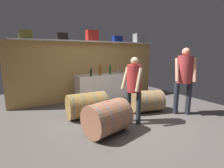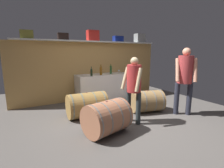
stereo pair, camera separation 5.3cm
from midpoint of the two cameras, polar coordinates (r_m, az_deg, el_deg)
ground_plane at (r=4.44m, az=1.78°, el=-10.39°), size 6.35×7.94×0.02m
back_wall_panel at (r=5.77m, az=-7.44°, el=4.41°), size 5.15×0.10×1.92m
high_shelf_board at (r=5.60m, az=-7.09°, el=14.25°), size 4.73×0.40×0.03m
toolcase_olive at (r=5.18m, az=-27.80°, el=14.82°), size 0.33×0.30×0.22m
toolcase_black at (r=5.32m, az=-16.99°, el=15.32°), size 0.30×0.22×0.20m
toolcase_red at (r=5.62m, az=-7.10°, el=16.13°), size 0.37×0.23×0.34m
toolcase_navy at (r=6.04m, az=1.56°, el=15.18°), size 0.36×0.21×0.20m
toolcase_grey at (r=6.59m, az=8.89°, el=15.22°), size 0.37×0.26×0.32m
work_cabinet at (r=5.59m, az=-3.62°, el=-1.11°), size 1.77×0.65×0.88m
wine_bottle_dark at (r=5.07m, az=-7.53°, el=4.05°), size 0.07×0.07×0.29m
wine_bottle_green at (r=5.57m, az=-0.91°, el=5.01°), size 0.07×0.07×0.33m
wine_bottle_amber at (r=5.31m, az=-4.30°, el=4.69°), size 0.08×0.08×0.33m
wine_glass at (r=5.78m, az=1.85°, el=4.57°), size 0.07×0.07×0.13m
wine_barrel_near at (r=4.63m, az=11.45°, el=-5.75°), size 0.96×0.77×0.59m
wine_barrel_far at (r=4.22m, az=-8.96°, el=-7.07°), size 0.97×0.65×0.62m
wine_barrel_flank at (r=3.34m, az=-2.10°, el=-11.43°), size 0.96×0.83×0.67m
winemaker_pouring at (r=3.71m, az=7.12°, el=0.20°), size 0.44×0.49×1.50m
visitor_tasting at (r=4.56m, az=23.27°, el=3.04°), size 0.55×0.50×1.71m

